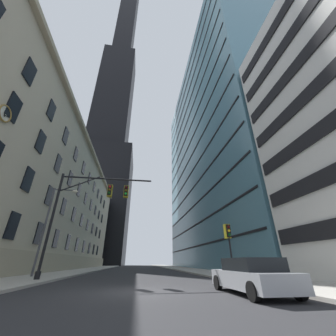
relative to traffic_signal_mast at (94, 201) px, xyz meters
name	(u,v)px	position (x,y,z in m)	size (l,w,h in m)	color
ground_plane	(143,293)	(4.25, -5.98, -5.88)	(102.00, 160.00, 0.10)	#28282B
sidewalk_right	(308,287)	(12.75, -5.98, -5.76)	(5.00, 160.00, 0.15)	#A8A399
station_building	(33,200)	(-14.98, 20.19, 5.35)	(17.15, 64.33, 22.40)	#BCAF93
dark_skyscraper	(112,121)	(-13.93, 69.37, 62.95)	(25.65, 25.65, 230.47)	black
glass_office_midrise	(221,151)	(24.09, 25.22, 21.77)	(17.77, 51.51, 55.20)	teal
traffic_signal_mast	(94,201)	(0.00, 0.00, 0.00)	(7.80, 0.63, 7.97)	black
traffic_light_near_right	(228,234)	(10.63, -1.89, -2.69)	(0.40, 0.63, 3.73)	black
street_lamppost	(50,220)	(-4.42, 3.41, -1.05)	(2.35, 0.32, 7.80)	#47474C
parked_car	(251,276)	(8.77, -7.66, -5.14)	(1.96, 4.57, 1.40)	gray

